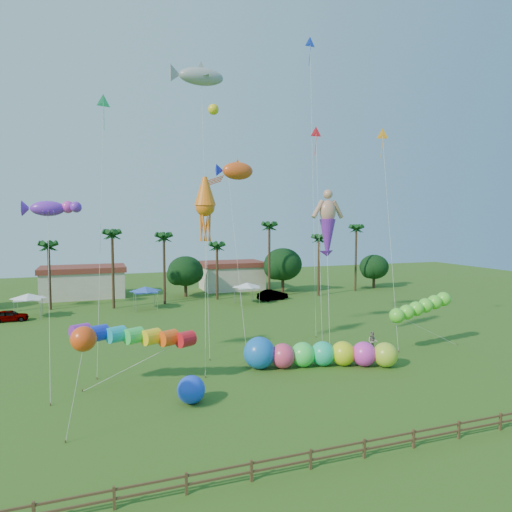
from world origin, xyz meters
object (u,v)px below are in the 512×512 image
object	(u,v)px
spectator_b	(372,342)
caterpillar_inflatable	(315,354)
car_a	(10,316)
blue_ball	(191,390)
car_b	(273,295)

from	to	relation	value
spectator_b	caterpillar_inflatable	world-z (taller)	caterpillar_inflatable
car_a	blue_ball	world-z (taller)	blue_ball
car_a	car_b	size ratio (longest dim) A/B	0.85
car_b	caterpillar_inflatable	world-z (taller)	caterpillar_inflatable
car_b	blue_ball	world-z (taller)	blue_ball
caterpillar_inflatable	blue_ball	world-z (taller)	caterpillar_inflatable
car_a	car_b	world-z (taller)	car_b
car_b	car_a	bearing A→B (deg)	79.87
car_a	spectator_b	distance (m)	41.52
car_a	car_b	distance (m)	34.64
car_b	caterpillar_inflatable	distance (m)	31.08
car_b	spectator_b	bearing A→B (deg)	162.56
car_a	spectator_b	world-z (taller)	spectator_b
car_a	spectator_b	bearing A→B (deg)	-126.68
spectator_b	car_b	bearing A→B (deg)	123.71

